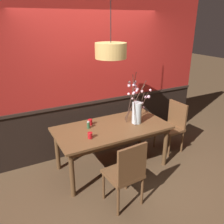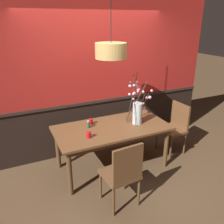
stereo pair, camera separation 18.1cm
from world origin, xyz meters
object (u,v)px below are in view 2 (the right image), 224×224
(vase_with_blossoms, at_px, (138,110))
(pendant_lamp, at_px, (111,51))
(chair_far_side_right, at_px, (104,120))
(chair_far_side_left, at_px, (79,124))
(condiment_bottle, at_px, (88,124))
(chair_near_side_left, at_px, (123,172))
(candle_holder_nearer_edge, at_px, (91,122))
(candle_holder_nearer_center, at_px, (89,135))
(chair_head_east_end, at_px, (175,125))
(dining_table, at_px, (112,131))

(vase_with_blossoms, xyz_separation_m, pendant_lamp, (-0.45, 0.06, 0.96))
(chair_far_side_right, xyz_separation_m, chair_far_side_left, (-0.51, -0.02, 0.02))
(chair_far_side_right, relative_size, condiment_bottle, 7.40)
(chair_near_side_left, distance_m, candle_holder_nearer_edge, 1.14)
(candle_holder_nearer_center, bearing_deg, pendant_lamp, 26.31)
(chair_head_east_end, relative_size, candle_holder_nearer_edge, 9.77)
(chair_far_side_left, distance_m, candle_holder_nearer_edge, 0.67)
(chair_far_side_right, height_order, vase_with_blossoms, vase_with_blossoms)
(chair_near_side_left, bearing_deg, pendant_lamp, 74.47)
(candle_holder_nearer_center, relative_size, pendant_lamp, 0.09)
(condiment_bottle, bearing_deg, chair_far_side_right, 51.94)
(chair_far_side_right, bearing_deg, pendant_lamp, -104.98)
(chair_head_east_end, bearing_deg, chair_far_side_right, 141.40)
(candle_holder_nearer_center, bearing_deg, vase_with_blossoms, 10.31)
(condiment_bottle, bearing_deg, candle_holder_nearer_edge, 54.38)
(chair_near_side_left, bearing_deg, chair_far_side_left, 91.21)
(chair_near_side_left, relative_size, chair_head_east_end, 1.03)
(chair_far_side_right, bearing_deg, candle_holder_nearer_center, -122.86)
(chair_head_east_end, xyz_separation_m, pendant_lamp, (-1.29, 0.03, 1.41))
(dining_table, distance_m, candle_holder_nearer_center, 0.51)
(candle_holder_nearer_edge, distance_m, pendant_lamp, 1.19)
(dining_table, distance_m, pendant_lamp, 1.27)
(candle_holder_nearer_edge, relative_size, condiment_bottle, 0.80)
(chair_near_side_left, bearing_deg, chair_far_side_right, 74.73)
(chair_far_side_right, distance_m, candle_holder_nearer_center, 1.29)
(dining_table, distance_m, chair_far_side_right, 0.91)
(vase_with_blossoms, height_order, candle_holder_nearer_center, vase_with_blossoms)
(chair_head_east_end, xyz_separation_m, condiment_bottle, (-1.64, 0.13, 0.28))
(chair_near_side_left, relative_size, vase_with_blossoms, 1.16)
(vase_with_blossoms, relative_size, pendant_lamp, 0.84)
(dining_table, xyz_separation_m, condiment_bottle, (-0.35, 0.13, 0.14))
(candle_holder_nearer_center, xyz_separation_m, candle_holder_nearer_edge, (0.19, 0.43, 0.00))
(chair_head_east_end, height_order, candle_holder_nearer_edge, chair_head_east_end)
(chair_head_east_end, distance_m, pendant_lamp, 1.92)
(chair_head_east_end, height_order, pendant_lamp, pendant_lamp)
(candle_holder_nearer_edge, bearing_deg, candle_holder_nearer_center, -113.32)
(dining_table, distance_m, chair_head_east_end, 1.30)
(vase_with_blossoms, xyz_separation_m, condiment_bottle, (-0.80, 0.16, -0.17))
(dining_table, relative_size, vase_with_blossoms, 2.21)
(pendant_lamp, bearing_deg, candle_holder_nearer_center, -153.69)
(candle_holder_nearer_center, xyz_separation_m, condiment_bottle, (0.11, 0.32, 0.01))
(dining_table, height_order, chair_far_side_right, chair_far_side_right)
(candle_holder_nearer_center, bearing_deg, chair_far_side_right, 57.14)
(dining_table, bearing_deg, candle_holder_nearer_edge, 138.99)
(chair_far_side_left, distance_m, candle_holder_nearer_center, 1.09)
(chair_far_side_left, relative_size, pendant_lamp, 0.93)
(dining_table, relative_size, pendant_lamp, 1.87)
(dining_table, height_order, condiment_bottle, condiment_bottle)
(chair_near_side_left, xyz_separation_m, chair_far_side_right, (0.47, 1.73, -0.04))
(dining_table, height_order, vase_with_blossoms, vase_with_blossoms)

